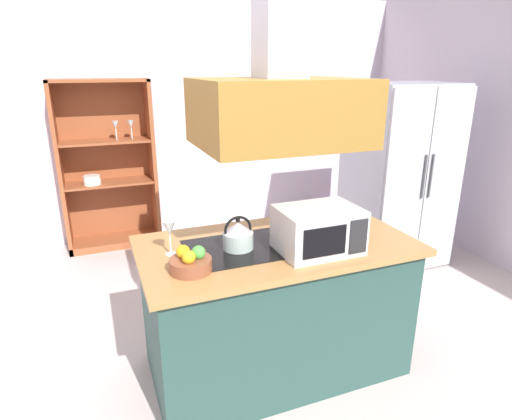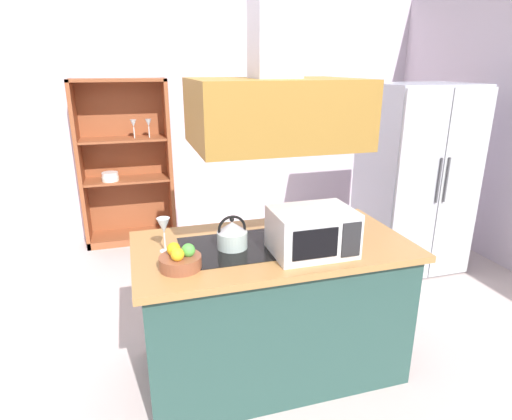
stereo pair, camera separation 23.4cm
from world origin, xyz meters
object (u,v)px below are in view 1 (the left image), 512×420
fruit_bowl (190,262)px  dish_cabinet (109,175)px  refrigerator (398,176)px  kettle (238,235)px  microwave (318,230)px  cutting_board (306,226)px  wine_glass_on_counter (169,230)px

fruit_bowl → dish_cabinet: bearing=95.4°
refrigerator → kettle: 2.35m
microwave → dish_cabinet: bearing=109.9°
cutting_board → dish_cabinet: bearing=114.9°
microwave → refrigerator: bearing=38.7°
microwave → kettle: bearing=155.6°
kettle → wine_glass_on_counter: (-0.39, 0.06, 0.07)m
fruit_bowl → wine_glass_on_counter: bearing=103.4°
fruit_bowl → cutting_board: bearing=22.4°
dish_cabinet → cutting_board: (1.13, -2.43, 0.11)m
cutting_board → fruit_bowl: (-0.87, -0.36, 0.04)m
refrigerator → cutting_board: 1.79m
kettle → wine_glass_on_counter: bearing=170.9°
microwave → fruit_bowl: size_ratio=2.05×
kettle → microwave: microwave is taller
dish_cabinet → kettle: size_ratio=8.91×
dish_cabinet → wine_glass_on_counter: bearing=-85.4°
kettle → cutting_board: kettle is taller
microwave → cutting_board: bearing=72.4°
refrigerator → dish_cabinet: (-2.66, 1.48, -0.09)m
fruit_bowl → kettle: bearing=29.2°
microwave → wine_glass_on_counter: size_ratio=2.23×
cutting_board → kettle: bearing=-162.1°
cutting_board → wine_glass_on_counter: bearing=-173.1°
wine_glass_on_counter → fruit_bowl: wine_glass_on_counter is taller
refrigerator → cutting_board: refrigerator is taller
refrigerator → wine_glass_on_counter: 2.67m
dish_cabinet → fruit_bowl: 2.80m
refrigerator → microwave: refrigerator is taller
dish_cabinet → microwave: 2.98m
microwave → fruit_bowl: microwave is taller
refrigerator → fruit_bowl: refrigerator is taller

